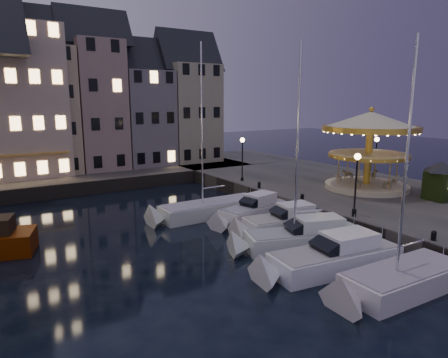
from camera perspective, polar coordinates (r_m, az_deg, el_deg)
ground at (r=23.87m, az=8.43°, el=-11.00°), size 160.00×160.00×0.00m
quay_east at (r=37.40m, az=18.82°, el=-2.27°), size 16.00×56.00×1.30m
quay_north at (r=45.88m, az=-23.51°, el=-0.19°), size 44.00×12.00×1.30m
quaywall_e at (r=31.71m, az=9.64°, el=-4.18°), size 0.15×44.00×1.30m
quaywall_n at (r=40.44m, az=-19.36°, el=-1.32°), size 48.00×0.15×1.30m
streetlamp_b at (r=28.46m, az=18.40°, el=0.60°), size 0.44×0.44×4.17m
streetlamp_c at (r=38.32m, az=2.64°, el=3.76°), size 0.44×0.44×4.17m
streetlamp_d at (r=41.55m, az=20.89°, el=3.61°), size 0.44×0.44×4.17m
bollard_a at (r=25.27m, az=27.77°, el=-7.09°), size 0.30×0.30×0.57m
bollard_b at (r=28.23m, az=18.10°, el=-4.50°), size 0.30×0.30×0.57m
bollard_c at (r=31.51m, az=11.11°, el=-2.54°), size 0.30×0.30×0.57m
bollard_d at (r=35.59m, az=5.04°, el=-0.80°), size 0.30×0.30×0.57m
townhouse_nc at (r=47.10m, az=-24.68°, el=9.96°), size 6.82×8.00×14.80m
townhouse_nd at (r=48.24m, az=-17.85°, el=11.04°), size 5.50×8.00×15.80m
townhouse_ne at (r=49.92m, az=-11.61°, el=9.60°), size 6.16×8.00×12.80m
townhouse_nf at (r=52.38m, az=-5.34°, el=10.39°), size 6.82×8.00×13.80m
motorboat_a at (r=21.04m, az=23.46°, el=-13.41°), size 7.69×2.81×12.85m
motorboat_b at (r=22.40m, az=14.82°, el=-11.01°), size 8.48×3.43×2.15m
motorboat_c at (r=25.05m, az=10.69°, el=-8.34°), size 8.33×4.54×11.17m
motorboat_d at (r=27.81m, az=8.16°, el=-6.36°), size 6.97×3.20×2.15m
motorboat_e at (r=30.28m, az=3.80°, el=-4.80°), size 7.10×3.39×2.15m
motorboat_f at (r=31.27m, az=-2.66°, el=-4.48°), size 9.36×2.48×12.48m
carousel at (r=36.72m, az=20.12°, el=5.88°), size 8.16×8.16×7.14m
ticket_kiosk at (r=35.22m, az=28.61°, el=0.65°), size 2.95×2.95×3.46m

